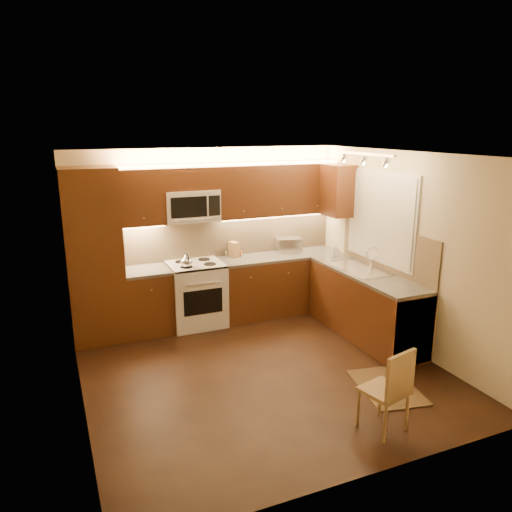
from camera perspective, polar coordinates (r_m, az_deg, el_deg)
name	(u,v)px	position (r m, az deg, el deg)	size (l,w,h in m)	color
floor	(263,371)	(6.00, 0.76, -13.03)	(4.00, 4.00, 0.01)	black
ceiling	(263,155)	(5.32, 0.85, 11.56)	(4.00, 4.00, 0.01)	beige
wall_back	(208,234)	(7.35, -5.52, 2.52)	(4.00, 0.01, 2.50)	beige
wall_front	(370,337)	(3.89, 12.95, -9.01)	(4.00, 0.01, 2.50)	beige
wall_left	(73,291)	(5.10, -20.28, -3.85)	(0.01, 4.00, 2.50)	beige
wall_right	(407,252)	(6.57, 16.96, 0.48)	(0.01, 4.00, 2.50)	beige
pantry	(94,257)	(6.78, -18.11, -0.06)	(0.70, 0.60, 2.30)	#3F1E0D
base_cab_back_left	(148,302)	(7.06, -12.31, -5.18)	(0.62, 0.60, 0.86)	#3F1E0D
counter_back_left	(146,271)	(6.93, -12.51, -1.68)	(0.62, 0.60, 0.04)	#373432
base_cab_back_right	(280,284)	(7.66, 2.76, -3.27)	(1.92, 0.60, 0.86)	#3F1E0D
counter_back_right	(280,256)	(7.54, 2.80, -0.01)	(1.92, 0.60, 0.04)	#373432
base_cab_right	(365,306)	(6.93, 12.43, -5.58)	(0.60, 2.00, 0.86)	#3F1E0D
counter_right	(367,274)	(6.79, 12.64, -2.02)	(0.60, 2.00, 0.04)	#373432
dishwasher	(398,324)	(6.42, 16.05, -7.50)	(0.58, 0.60, 0.84)	silver
backsplash_back	(231,236)	(7.46, -2.93, 2.36)	(3.30, 0.02, 0.60)	tan
backsplash_right	(386,249)	(6.88, 14.75, 0.83)	(0.02, 2.00, 0.60)	tan
upper_cab_back_left	(140,197)	(6.84, -13.17, 6.62)	(0.62, 0.35, 0.75)	#3F1E0D
upper_cab_back_right	(277,190)	(7.46, 2.47, 7.63)	(1.92, 0.35, 0.75)	#3F1E0D
upper_cab_bridge	(190,178)	(6.97, -7.63, 8.83)	(0.76, 0.35, 0.31)	#3F1E0D
upper_cab_right_corner	(338,190)	(7.47, 9.38, 7.46)	(0.35, 0.50, 0.75)	#3F1E0D
stove	(196,294)	(7.18, -6.86, -4.37)	(0.76, 0.65, 0.92)	silver
microwave	(191,206)	(7.00, -7.49, 5.77)	(0.76, 0.38, 0.44)	silver
window_frame	(381,217)	(6.91, 14.18, 4.32)	(0.03, 1.44, 1.24)	silver
window_blinds	(380,218)	(6.90, 14.05, 4.31)	(0.02, 1.36, 1.16)	silver
sink	(361,264)	(6.88, 11.96, -0.93)	(0.52, 0.86, 0.15)	silver
faucet	(372,258)	(6.97, 13.21, -0.18)	(0.20, 0.04, 0.30)	silver
track_light_bar	(364,154)	(6.44, 12.32, 11.42)	(0.04, 1.20, 0.03)	silver
kettle	(186,260)	(6.82, -8.01, -0.51)	(0.17, 0.17, 0.20)	silver
toaster_oven	(288,245)	(7.69, 3.71, 1.29)	(0.37, 0.28, 0.22)	silver
knife_block	(234,249)	(7.40, -2.59, 0.77)	(0.10, 0.16, 0.23)	olive
spice_jar_a	(239,253)	(7.44, -1.94, 0.32)	(0.04, 0.04, 0.09)	silver
spice_jar_b	(233,253)	(7.48, -2.62, 0.37)	(0.05, 0.05, 0.09)	brown
spice_jar_c	(226,253)	(7.44, -3.43, 0.31)	(0.04, 0.04, 0.09)	silver
spice_jar_d	(241,253)	(7.42, -1.78, 0.30)	(0.04, 0.04, 0.09)	#A36731
soap_bottle	(335,249)	(7.56, 9.09, 0.79)	(0.09, 0.09, 0.20)	white
rug	(387,387)	(5.83, 14.80, -14.36)	(0.59, 0.89, 0.01)	black
dining_chair	(384,388)	(4.93, 14.50, -14.52)	(0.37, 0.37, 0.84)	olive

